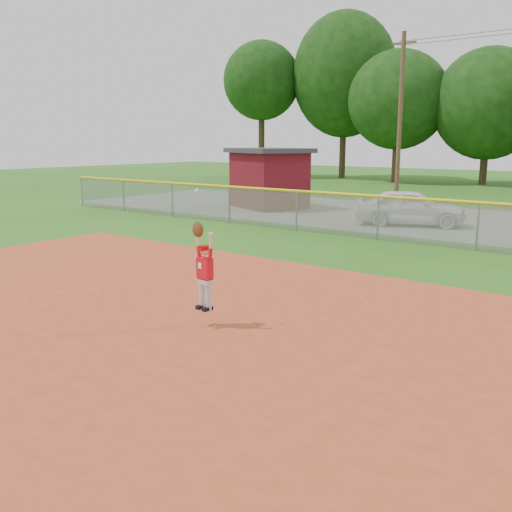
% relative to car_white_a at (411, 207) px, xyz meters
% --- Properties ---
extents(ground, '(120.00, 120.00, 0.00)m').
position_rel_car_white_a_xyz_m(ground, '(3.74, -13.77, -0.75)').
color(ground, '#275C15').
rests_on(ground, ground).
extents(clay_infield, '(24.00, 16.00, 0.04)m').
position_rel_car_white_a_xyz_m(clay_infield, '(3.74, -16.77, -0.73)').
color(clay_infield, '#A53B1D').
rests_on(clay_infield, ground).
extents(car_white_a, '(4.56, 3.21, 1.44)m').
position_rel_car_white_a_xyz_m(car_white_a, '(0.00, 0.00, 0.00)').
color(car_white_a, white).
rests_on(car_white_a, parking_strip).
extents(utility_shed, '(4.86, 4.39, 2.98)m').
position_rel_car_white_a_xyz_m(utility_shed, '(-8.13, 1.52, 0.77)').
color(utility_shed, '#510B12').
rests_on(utility_shed, ground).
extents(outfield_fence, '(40.06, 0.10, 1.55)m').
position_rel_car_white_a_xyz_m(outfield_fence, '(3.74, -3.77, 0.13)').
color(outfield_fence, gray).
rests_on(outfield_fence, ground).
extents(ballplayer, '(0.53, 0.24, 2.18)m').
position_rel_car_white_a_xyz_m(ballplayer, '(2.10, -14.33, 0.40)').
color(ballplayer, silver).
rests_on(ballplayer, ground).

